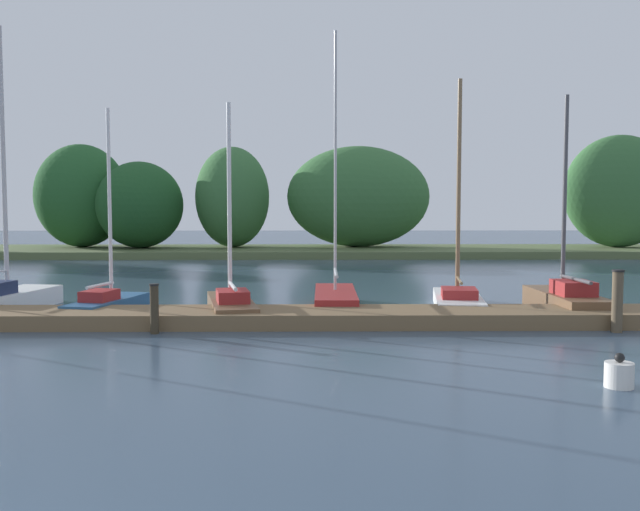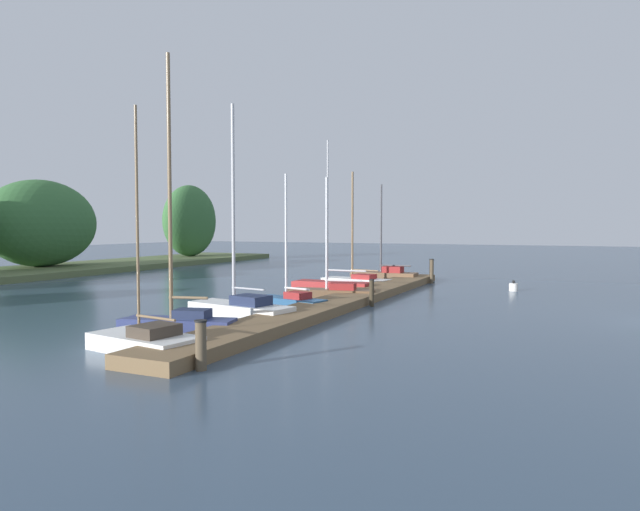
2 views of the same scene
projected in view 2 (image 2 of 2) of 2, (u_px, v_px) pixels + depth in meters
name	position (u px, v px, depth m)	size (l,w,h in m)	color
dock_pier	(344.00, 301.00, 22.91)	(23.63, 1.80, 0.35)	brown
sailboat_0	(143.00, 339.00, 14.44)	(1.85, 3.35, 6.24)	white
sailboat_1	(176.00, 316.00, 16.95)	(1.70, 3.67, 8.28)	navy
sailboat_2	(238.00, 306.00, 19.68)	(1.91, 4.40, 7.40)	white
sailboat_3	(289.00, 300.00, 22.11)	(1.53, 3.26, 5.23)	#285684
sailboat_4	(330.00, 292.00, 24.81)	(1.69, 3.97, 5.32)	brown
sailboat_5	(330.00, 285.00, 27.74)	(1.14, 4.04, 7.37)	maroon
sailboat_6	(355.00, 279.00, 30.70)	(1.72, 4.05, 6.13)	white
sailboat_7	(384.00, 275.00, 32.74)	(1.14, 3.89, 5.60)	brown
mooring_piling_0	(201.00, 345.00, 12.52)	(0.28, 0.28, 1.12)	brown
mooring_piling_1	(372.00, 293.00, 22.56)	(0.21, 0.21, 1.08)	#3D3323
mooring_piling_2	(432.00, 271.00, 31.67)	(0.27, 0.27, 1.37)	brown
channel_buoy_1	(514.00, 287.00, 27.94)	(0.43, 0.43, 0.53)	white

